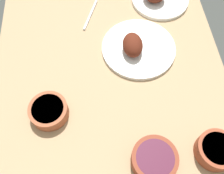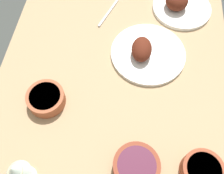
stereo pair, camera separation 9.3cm
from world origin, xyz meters
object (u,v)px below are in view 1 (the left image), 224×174
object	(u,v)px
plate_center_main	(137,47)
bowl_cream	(216,150)
fork_loose	(90,15)
bowl_pasta	(49,111)
bowl_onions	(154,159)

from	to	relation	value
plate_center_main	bowl_cream	size ratio (longest dim) A/B	2.32
fork_loose	bowl_pasta	bearing A→B (deg)	1.02
plate_center_main	bowl_pasta	distance (cm)	42.62
bowl_cream	fork_loose	world-z (taller)	bowl_cream
bowl_cream	fork_loose	xyz separation A→B (cm)	(64.70, 37.23, -2.63)
bowl_pasta	fork_loose	size ratio (longest dim) A/B	0.76
bowl_pasta	fork_loose	bearing A→B (deg)	-19.97
plate_center_main	bowl_pasta	size ratio (longest dim) A/B	2.22
bowl_cream	bowl_onions	bearing A→B (deg)	93.08
bowl_onions	bowl_pasta	bearing A→B (deg)	59.50
bowl_onions	fork_loose	distance (cm)	68.00
plate_center_main	bowl_onions	distance (cm)	44.89
bowl_pasta	plate_center_main	bearing A→B (deg)	-54.03
bowl_cream	plate_center_main	bearing A→B (deg)	23.93
bowl_cream	bowl_pasta	size ratio (longest dim) A/B	0.96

